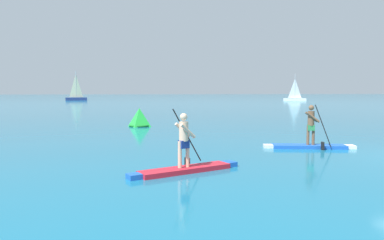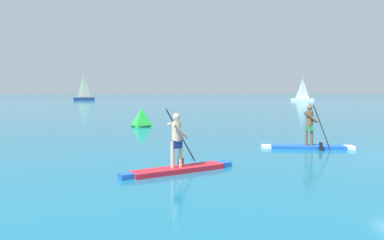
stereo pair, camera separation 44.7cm
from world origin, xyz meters
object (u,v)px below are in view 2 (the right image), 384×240
object	(u,v)px
paddleboarder_near_left	(178,161)
sailboat_right_horizon	(302,97)
paddleboarder_mid_center	(308,141)
sailboat_left_horizon	(84,96)
race_marker_buoy	(141,118)

from	to	relation	value
paddleboarder_near_left	sailboat_right_horizon	xyz separation A→B (m)	(33.66, 68.06, 0.47)
paddleboarder_near_left	sailboat_right_horizon	size ratio (longest dim) A/B	0.54
paddleboarder_near_left	paddleboarder_mid_center	world-z (taller)	paddleboarder_near_left
paddleboarder_mid_center	sailboat_right_horizon	xyz separation A→B (m)	(28.19, 64.53, 0.49)
paddleboarder_near_left	sailboat_right_horizon	world-z (taller)	sailboat_right_horizon
sailboat_left_horizon	paddleboarder_near_left	bearing A→B (deg)	90.22
race_marker_buoy	sailboat_right_horizon	distance (m)	64.74
sailboat_right_horizon	paddleboarder_near_left	bearing A→B (deg)	-98.29
paddleboarder_near_left	sailboat_right_horizon	distance (m)	75.93
paddleboarder_near_left	sailboat_left_horizon	bearing A→B (deg)	77.45
sailboat_left_horizon	sailboat_right_horizon	world-z (taller)	sailboat_left_horizon
sailboat_left_horizon	paddleboarder_mid_center	bearing A→B (deg)	94.67
race_marker_buoy	sailboat_left_horizon	xyz separation A→B (m)	(-14.28, 65.07, 0.42)
sailboat_left_horizon	sailboat_right_horizon	bearing A→B (deg)	156.98
race_marker_buoy	sailboat_left_horizon	distance (m)	66.62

